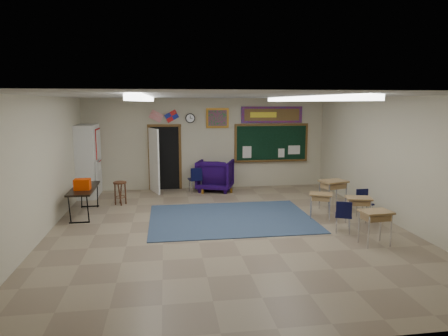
{
  "coord_description": "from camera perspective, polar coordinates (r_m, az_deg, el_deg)",
  "views": [
    {
      "loc": [
        -1.36,
        -8.69,
        2.87
      ],
      "look_at": [
        0.13,
        1.5,
        1.17
      ],
      "focal_mm": 32.0,
      "sensor_mm": 36.0,
      "label": 1
    }
  ],
  "objects": [
    {
      "name": "wall_flags",
      "position": [
        13.14,
        -8.58,
        7.59
      ],
      "size": [
        1.16,
        0.06,
        0.7
      ],
      "primitive_type": null,
      "color": "red",
      "rests_on": "back_wall"
    },
    {
      "name": "bulletin_board",
      "position": [
        13.64,
        6.86,
        7.56
      ],
      "size": [
        2.1,
        0.05,
        0.55
      ],
      "color": "#A10D1A",
      "rests_on": "back_wall"
    },
    {
      "name": "student_chair_desk_a",
      "position": [
        9.29,
        16.69,
        -6.64
      ],
      "size": [
        0.49,
        0.49,
        0.74
      ],
      "primitive_type": null,
      "rotation": [
        0.0,
        0.0,
        2.72
      ],
      "color": "black",
      "rests_on": "floor"
    },
    {
      "name": "left_wall",
      "position": [
        9.18,
        -24.93,
        -0.07
      ],
      "size": [
        0.04,
        9.0,
        3.0
      ],
      "primitive_type": "cube",
      "color": "#B6B094",
      "rests_on": "floor"
    },
    {
      "name": "wingback_armchair",
      "position": [
        13.07,
        -1.26,
        -1.02
      ],
      "size": [
        1.39,
        1.41,
        1.02
      ],
      "primitive_type": "imported",
      "rotation": [
        0.0,
        0.0,
        2.81
      ],
      "color": "#160535",
      "rests_on": "floor"
    },
    {
      "name": "student_desk_front_right",
      "position": [
        11.11,
        15.3,
        -3.53
      ],
      "size": [
        0.77,
        0.65,
        0.8
      ],
      "rotation": [
        0.0,
        0.0,
        0.25
      ],
      "color": "#A27D4B",
      "rests_on": "floor"
    },
    {
      "name": "student_desk_front_left",
      "position": [
        10.2,
        13.63,
        -5.11
      ],
      "size": [
        0.66,
        0.59,
        0.65
      ],
      "rotation": [
        0.0,
        0.0,
        -0.42
      ],
      "color": "#A27D4B",
      "rests_on": "floor"
    },
    {
      "name": "back_wall",
      "position": [
        13.33,
        -2.44,
        3.49
      ],
      "size": [
        8.0,
        0.04,
        3.0
      ],
      "primitive_type": "cube",
      "color": "#B6B094",
      "rests_on": "floor"
    },
    {
      "name": "student_desk_back_right",
      "position": [
        9.9,
        18.61,
        -5.67
      ],
      "size": [
        0.65,
        0.55,
        0.68
      ],
      "rotation": [
        0.0,
        0.0,
        -0.25
      ],
      "color": "#A27D4B",
      "rests_on": "floor"
    },
    {
      "name": "ceiling",
      "position": [
        8.8,
        0.58,
        10.24
      ],
      "size": [
        8.0,
        9.0,
        0.04
      ],
      "primitive_type": "cube",
      "color": "#BABAB6",
      "rests_on": "back_wall"
    },
    {
      "name": "right_wall",
      "position": [
        10.3,
        23.12,
        1.0
      ],
      "size": [
        0.04,
        9.0,
        3.0
      ],
      "primitive_type": "cube",
      "color": "#B6B094",
      "rests_on": "floor"
    },
    {
      "name": "folding_table",
      "position": [
        10.88,
        -19.32,
        -4.32
      ],
      "size": [
        0.6,
        1.73,
        0.98
      ],
      "rotation": [
        0.0,
        0.0,
        0.01
      ],
      "color": "black",
      "rests_on": "floor"
    },
    {
      "name": "floor",
      "position": [
        9.25,
        0.55,
        -8.68
      ],
      "size": [
        9.0,
        9.0,
        0.0
      ],
      "primitive_type": "plane",
      "color": "#84745B",
      "rests_on": "ground"
    },
    {
      "name": "chalkboard",
      "position": [
        13.7,
        6.79,
        3.44
      ],
      "size": [
        2.55,
        0.14,
        1.3
      ],
      "color": "brown",
      "rests_on": "back_wall"
    },
    {
      "name": "framed_art_print",
      "position": [
        13.28,
        -0.94,
        7.15
      ],
      "size": [
        0.75,
        0.05,
        0.65
      ],
      "color": "#9F671E",
      "rests_on": "back_wall"
    },
    {
      "name": "fluorescent_strips",
      "position": [
        8.8,
        0.58,
        9.85
      ],
      "size": [
        3.86,
        6.0,
        0.1
      ],
      "primitive_type": null,
      "color": "white",
      "rests_on": "ceiling"
    },
    {
      "name": "wooden_stool",
      "position": [
        11.66,
        -14.6,
        -3.45
      ],
      "size": [
        0.37,
        0.37,
        0.66
      ],
      "color": "#542C19",
      "rests_on": "floor"
    },
    {
      "name": "doorway",
      "position": [
        13.17,
        -8.87,
        1.37
      ],
      "size": [
        1.1,
        0.89,
        2.16
      ],
      "color": "black",
      "rests_on": "back_wall"
    },
    {
      "name": "student_chair_desk_b",
      "position": [
        10.6,
        19.46,
        -4.89
      ],
      "size": [
        0.37,
        0.37,
        0.71
      ],
      "primitive_type": null,
      "rotation": [
        0.0,
        0.0,
        0.04
      ],
      "color": "black",
      "rests_on": "floor"
    },
    {
      "name": "student_desk_back_left",
      "position": [
        8.7,
        20.78,
        -7.74
      ],
      "size": [
        0.62,
        0.48,
        0.71
      ],
      "rotation": [
        0.0,
        0.0,
        0.06
      ],
      "color": "#A27D4B",
      "rests_on": "floor"
    },
    {
      "name": "front_wall",
      "position": [
        4.61,
        9.33,
        -8.0
      ],
      "size": [
        8.0,
        0.04,
        3.0
      ],
      "primitive_type": "cube",
      "color": "#B6B094",
      "rests_on": "floor"
    },
    {
      "name": "storage_cabinet",
      "position": [
        12.88,
        -18.78,
        0.98
      ],
      "size": [
        0.59,
        1.25,
        2.2
      ],
      "color": "silver",
      "rests_on": "floor"
    },
    {
      "name": "student_chair_reading",
      "position": [
        12.8,
        -4.15,
        -1.71
      ],
      "size": [
        0.49,
        0.49,
        0.82
      ],
      "primitive_type": null,
      "rotation": [
        0.0,
        0.0,
        3.35
      ],
      "color": "black",
      "rests_on": "floor"
    },
    {
      "name": "wall_clock",
      "position": [
        13.19,
        -4.85,
        7.1
      ],
      "size": [
        0.32,
        0.05,
        0.32
      ],
      "color": "black",
      "rests_on": "back_wall"
    },
    {
      "name": "area_rug",
      "position": [
        10.03,
        0.97,
        -7.17
      ],
      "size": [
        4.0,
        3.0,
        0.02
      ],
      "primitive_type": "cube",
      "color": "#2D3E56",
      "rests_on": "floor"
    }
  ]
}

